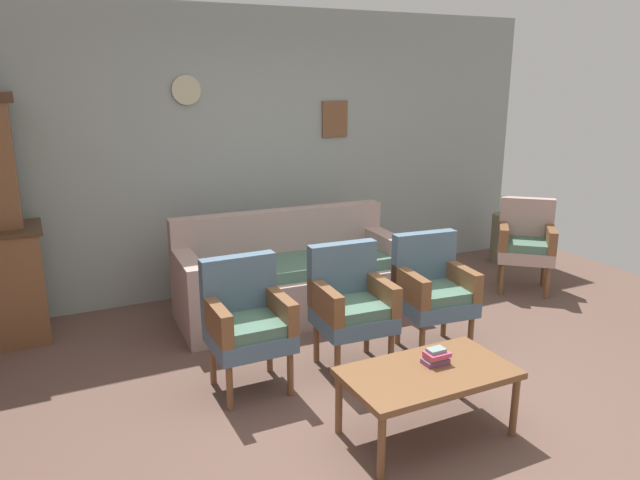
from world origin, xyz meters
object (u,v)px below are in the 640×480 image
Objects in this scene: floral_couch at (291,279)px; book_stack_on_table at (436,357)px; floor_vase_by_wall at (502,238)px; armchair_by_doorway at (432,287)px; wingback_chair_by_fireplace at (526,241)px; armchair_near_couch_end at (247,319)px; armchair_row_middle at (351,302)px; coffee_table at (428,377)px.

floral_couch is 13.01× the size of book_stack_on_table.
floral_couch reaches higher than book_stack_on_table.
floor_vase_by_wall is (2.75, 2.43, -0.19)m from book_stack_on_table.
armchair_by_doorway is 1.78m from wingback_chair_by_fireplace.
armchair_near_couch_end is (-0.79, -1.08, 0.17)m from floral_couch.
wingback_chair_by_fireplace is (2.35, 0.69, 0.00)m from armchair_row_middle.
wingback_chair_by_fireplace is 5.76× the size of book_stack_on_table.
armchair_near_couch_end is at bearing 178.53° from armchair_by_doorway.
floral_couch is 2.39m from wingback_chair_by_fireplace.
armchair_by_doorway is 5.76× the size of book_stack_on_table.
armchair_row_middle and wingback_chair_by_fireplace have the same top height.
floral_couch is at bearing 122.23° from armchair_by_doorway.
book_stack_on_table is at bearing -144.78° from wingback_chair_by_fireplace.
armchair_by_doorway is (1.49, -0.04, 0.00)m from armchair_near_couch_end.
floor_vase_by_wall is at bearing 7.95° from floral_couch.
armchair_row_middle reaches higher than book_stack_on_table.
coffee_table is (-2.38, -1.67, -0.12)m from wingback_chair_by_fireplace.
armchair_row_middle is 0.71m from armchair_by_doorway.
floral_couch is 3.65× the size of floor_vase_by_wall.
armchair_near_couch_end is 3.89m from floor_vase_by_wall.
armchair_row_middle reaches higher than floor_vase_by_wall.
floor_vase_by_wall is (2.81, 0.39, -0.05)m from floral_couch.
wingback_chair_by_fireplace is at bearing 16.25° from armchair_row_middle.
armchair_near_couch_end is 5.76× the size of book_stack_on_table.
armchair_by_doorway is 2.60m from floor_vase_by_wall.
armchair_row_middle is at bearing 94.03° from book_stack_on_table.
book_stack_on_table is (-2.29, -1.62, -0.03)m from wingback_chair_by_fireplace.
armchair_row_middle is 2.45m from wingback_chair_by_fireplace.
floral_couch is 1.12m from armchair_row_middle.
wingback_chair_by_fireplace is (3.14, 0.66, 0.00)m from armchair_near_couch_end.
wingback_chair_by_fireplace is (2.35, -0.42, 0.17)m from floral_couch.
floor_vase_by_wall is at bearing 28.02° from armchair_row_middle.
armchair_row_middle is (0.78, -0.03, 0.00)m from armchair_near_couch_end.
floral_couch is at bearing 89.10° from coffee_table.
floor_vase_by_wall reaches higher than coffee_table.
floral_couch is 2.26× the size of wingback_chair_by_fireplace.
wingback_chair_by_fireplace is 1.61× the size of floor_vase_by_wall.
armchair_near_couch_end reaches higher than book_stack_on_table.
armchair_near_couch_end reaches higher than coffee_table.
armchair_near_couch_end is 1.28m from book_stack_on_table.
floor_vase_by_wall is at bearing 22.26° from armchair_near_couch_end.
coffee_table is 6.40× the size of book_stack_on_table.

